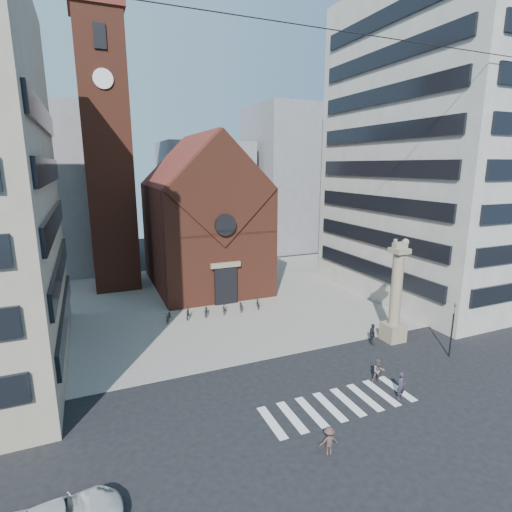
# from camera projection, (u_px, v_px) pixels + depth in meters

# --- Properties ---
(ground) EXTENTS (120.00, 120.00, 0.00)m
(ground) POSITION_uv_depth(u_px,v_px,m) (306.00, 382.00, 27.00)
(ground) COLOR black
(ground) RESTS_ON ground
(piazza) EXTENTS (46.00, 30.00, 0.05)m
(piazza) POSITION_uv_depth(u_px,v_px,m) (220.00, 298.00, 44.05)
(piazza) COLOR gray
(piazza) RESTS_ON ground
(zebra_crossing) EXTENTS (10.20, 3.20, 0.01)m
(zebra_crossing) POSITION_uv_depth(u_px,v_px,m) (339.00, 404.00, 24.52)
(zebra_crossing) COLOR white
(zebra_crossing) RESTS_ON ground
(church) EXTENTS (12.00, 16.65, 18.00)m
(church) POSITION_uv_depth(u_px,v_px,m) (203.00, 220.00, 47.70)
(church) COLOR brown
(church) RESTS_ON ground
(campanile) EXTENTS (5.50, 5.50, 31.20)m
(campanile) POSITION_uv_depth(u_px,v_px,m) (107.00, 152.00, 44.82)
(campanile) COLOR brown
(campanile) RESTS_ON ground
(building_right) EXTENTS (18.00, 22.00, 32.00)m
(building_right) POSITION_uv_depth(u_px,v_px,m) (447.00, 150.00, 43.34)
(building_right) COLOR beige
(building_right) RESTS_ON ground
(bg_block_left) EXTENTS (16.00, 14.00, 22.00)m
(bg_block_left) POSITION_uv_depth(u_px,v_px,m) (25.00, 191.00, 52.85)
(bg_block_left) COLOR gray
(bg_block_left) RESTS_ON ground
(bg_block_mid) EXTENTS (14.00, 12.00, 18.00)m
(bg_block_mid) POSITION_uv_depth(u_px,v_px,m) (205.00, 197.00, 67.67)
(bg_block_mid) COLOR gray
(bg_block_mid) RESTS_ON ground
(bg_block_right) EXTENTS (16.00, 14.00, 24.00)m
(bg_block_right) POSITION_uv_depth(u_px,v_px,m) (297.00, 179.00, 70.40)
(bg_block_right) COLOR gray
(bg_block_right) RESTS_ON ground
(lion_column) EXTENTS (1.63, 1.60, 8.68)m
(lion_column) POSITION_uv_depth(u_px,v_px,m) (395.00, 301.00, 32.73)
(lion_column) COLOR gray
(lion_column) RESTS_ON ground
(traffic_light) EXTENTS (0.13, 0.16, 4.30)m
(traffic_light) POSITION_uv_depth(u_px,v_px,m) (452.00, 329.00, 30.16)
(traffic_light) COLOR black
(traffic_light) RESTS_ON ground
(pedestrian_0) EXTENTS (0.72, 0.54, 1.78)m
(pedestrian_0) POSITION_uv_depth(u_px,v_px,m) (401.00, 386.00, 24.94)
(pedestrian_0) COLOR #2D2736
(pedestrian_0) RESTS_ON ground
(pedestrian_1) EXTENTS (0.99, 0.88, 1.69)m
(pedestrian_1) POSITION_uv_depth(u_px,v_px,m) (378.00, 371.00, 26.82)
(pedestrian_1) COLOR #5F504C
(pedestrian_1) RESTS_ON ground
(pedestrian_2) EXTENTS (0.77, 1.14, 1.80)m
(pedestrian_2) POSITION_uv_depth(u_px,v_px,m) (372.00, 334.00, 32.49)
(pedestrian_2) COLOR #26252C
(pedestrian_2) RESTS_ON ground
(pedestrian_3) EXTENTS (1.08, 0.74, 1.54)m
(pedestrian_3) POSITION_uv_depth(u_px,v_px,m) (329.00, 441.00, 20.12)
(pedestrian_3) COLOR #47332F
(pedestrian_3) RESTS_ON ground
(scooter_0) EXTENTS (1.24, 2.01, 1.00)m
(scooter_0) POSITION_uv_depth(u_px,v_px,m) (169.00, 316.00, 37.35)
(scooter_0) COLOR black
(scooter_0) RESTS_ON piazza
(scooter_1) EXTENTS (1.09, 1.91, 1.11)m
(scooter_1) POSITION_uv_depth(u_px,v_px,m) (188.00, 313.00, 38.03)
(scooter_1) COLOR black
(scooter_1) RESTS_ON piazza
(scooter_2) EXTENTS (1.24, 2.01, 1.00)m
(scooter_2) POSITION_uv_depth(u_px,v_px,m) (206.00, 311.00, 38.73)
(scooter_2) COLOR black
(scooter_2) RESTS_ON piazza
(scooter_3) EXTENTS (1.09, 1.91, 1.11)m
(scooter_3) POSITION_uv_depth(u_px,v_px,m) (224.00, 308.00, 39.41)
(scooter_3) COLOR black
(scooter_3) RESTS_ON piazza
(scooter_4) EXTENTS (1.24, 2.01, 1.00)m
(scooter_4) POSITION_uv_depth(u_px,v_px,m) (241.00, 306.00, 40.11)
(scooter_4) COLOR black
(scooter_4) RESTS_ON piazza
(scooter_5) EXTENTS (1.09, 1.91, 1.11)m
(scooter_5) POSITION_uv_depth(u_px,v_px,m) (258.00, 303.00, 40.79)
(scooter_5) COLOR black
(scooter_5) RESTS_ON piazza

